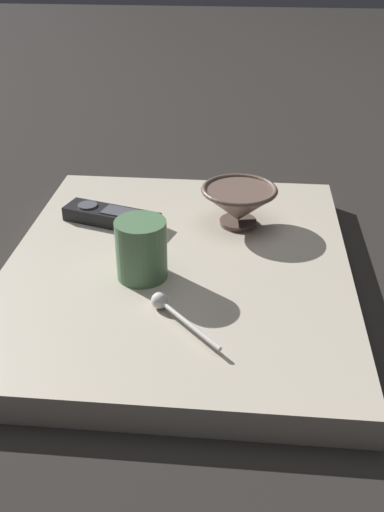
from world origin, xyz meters
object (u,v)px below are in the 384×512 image
(teaspoon, at_px, (167,307))
(tv_remote_near, at_px, (111,216))
(cereal_bowl, at_px, (239,204))
(coffee_mug, at_px, (141,249))

(teaspoon, height_order, tv_remote_near, tv_remote_near)
(cereal_bowl, bearing_deg, teaspoon, 72.28)
(coffee_mug, distance_m, tv_remote_near, 0.19)
(cereal_bowl, distance_m, teaspoon, 0.29)
(coffee_mug, xyz_separation_m, tv_remote_near, (0.08, -0.16, -0.03))
(cereal_bowl, xyz_separation_m, tv_remote_near, (0.22, 0.02, -0.03))
(tv_remote_near, bearing_deg, cereal_bowl, -175.72)
(teaspoon, bearing_deg, tv_remote_near, -63.19)
(tv_remote_near, bearing_deg, coffee_mug, 116.15)
(cereal_bowl, distance_m, tv_remote_near, 0.22)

